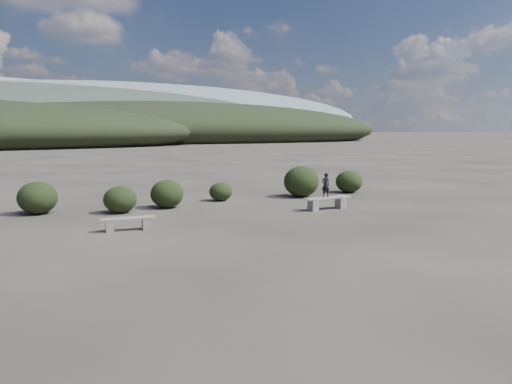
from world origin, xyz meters
TOP-DOWN VIEW (x-y plane):
  - ground at (0.00, 0.00)m, footprint 1200.00×1200.00m
  - bench_left at (-4.56, 4.55)m, footprint 1.70×0.57m
  - bench_right at (3.37, 4.99)m, footprint 2.02×0.45m
  - seated_person at (3.29, 4.99)m, footprint 0.37×0.26m
  - shrub_a at (-3.99, 8.06)m, footprint 1.25×1.25m
  - shrub_b at (-2.03, 8.42)m, footprint 1.32×1.32m
  - shrub_c at (0.69, 9.23)m, footprint 1.02×1.02m
  - shrub_d at (4.58, 8.66)m, footprint 1.65×1.65m
  - shrub_e at (7.54, 8.85)m, footprint 1.33×1.33m
  - shrub_f at (-6.76, 9.28)m, footprint 1.44×1.44m

SIDE VIEW (x-z plane):
  - ground at x=0.00m, z-range 0.00..0.00m
  - bench_left at x=-4.56m, z-range 0.04..0.46m
  - bench_right at x=3.37m, z-range 0.05..0.56m
  - shrub_c at x=0.69m, z-range 0.00..0.82m
  - shrub_a at x=-3.99m, z-range 0.00..1.02m
  - shrub_e at x=7.54m, z-range 0.00..1.11m
  - shrub_b at x=-2.03m, z-range 0.00..1.13m
  - shrub_f at x=-6.76m, z-range 0.00..1.22m
  - shrub_d at x=4.58m, z-range 0.00..1.45m
  - seated_person at x=3.29m, z-range 0.50..1.46m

